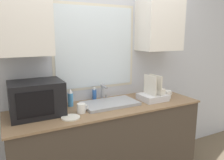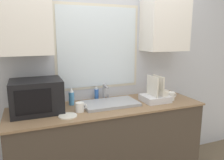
# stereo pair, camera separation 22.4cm
# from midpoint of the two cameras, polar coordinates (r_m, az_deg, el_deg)

# --- Properties ---
(countertop) EXTENTS (2.03, 0.65, 0.93)m
(countertop) POSITION_cam_midpoint_polar(r_m,az_deg,el_deg) (2.51, 1.65, -16.85)
(countertop) COLOR #42382D
(countertop) RESTS_ON ground_plane
(wall_back) EXTENTS (6.00, 0.38, 2.60)m
(wall_back) POSITION_cam_midpoint_polar(r_m,az_deg,el_deg) (2.50, -0.97, 6.00)
(wall_back) COLOR silver
(wall_back) RESTS_ON ground_plane
(sink_basin) EXTENTS (0.58, 0.34, 0.03)m
(sink_basin) POSITION_cam_midpoint_polar(r_m,az_deg,el_deg) (2.35, 2.32, -6.16)
(sink_basin) COLOR #9EA0A5
(sink_basin) RESTS_ON countertop
(faucet) EXTENTS (0.08, 0.14, 0.19)m
(faucet) POSITION_cam_midpoint_polar(r_m,az_deg,el_deg) (2.49, 0.75, -2.92)
(faucet) COLOR #99999E
(faucet) RESTS_ON countertop
(microwave) EXTENTS (0.47, 0.38, 0.32)m
(microwave) POSITION_cam_midpoint_polar(r_m,az_deg,el_deg) (2.18, -16.33, -4.11)
(microwave) COLOR black
(microwave) RESTS_ON countertop
(dish_rack) EXTENTS (0.28, 0.26, 0.29)m
(dish_rack) POSITION_cam_midpoint_polar(r_m,az_deg,el_deg) (2.53, 13.93, -4.03)
(dish_rack) COLOR silver
(dish_rack) RESTS_ON countertop
(spray_bottle) EXTENTS (0.06, 0.06, 0.19)m
(spray_bottle) POSITION_cam_midpoint_polar(r_m,az_deg,el_deg) (2.34, -7.89, -4.35)
(spray_bottle) COLOR #4C99D8
(spray_bottle) RESTS_ON countertop
(soap_bottle) EXTENTS (0.05, 0.05, 0.15)m
(soap_bottle) POSITION_cam_midpoint_polar(r_m,az_deg,el_deg) (2.52, -1.52, -3.74)
(soap_bottle) COLOR blue
(soap_bottle) RESTS_ON countertop
(mug_near_sink) EXTENTS (0.11, 0.08, 0.09)m
(mug_near_sink) POSITION_cam_midpoint_polar(r_m,az_deg,el_deg) (2.14, -5.42, -7.13)
(mug_near_sink) COLOR white
(mug_near_sink) RESTS_ON countertop
(mug_by_rack) EXTENTS (0.12, 0.09, 0.10)m
(mug_by_rack) POSITION_cam_midpoint_polar(r_m,az_deg,el_deg) (2.62, 17.48, -4.04)
(mug_by_rack) COLOR white
(mug_by_rack) RESTS_ON countertop
(small_plate) EXTENTS (0.17, 0.17, 0.01)m
(small_plate) POSITION_cam_midpoint_polar(r_m,az_deg,el_deg) (2.04, -8.36, -9.32)
(small_plate) COLOR silver
(small_plate) RESTS_ON countertop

